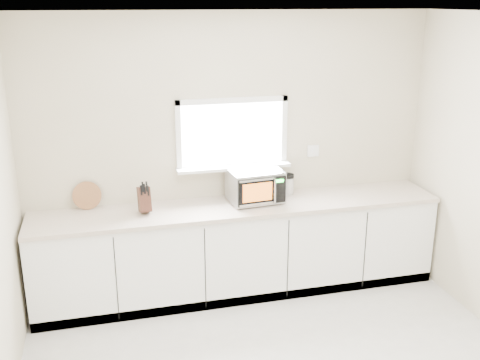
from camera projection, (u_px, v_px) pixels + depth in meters
name	position (u px, v px, depth m)	size (l,w,h in m)	color
back_wall	(232.00, 152.00, 5.50)	(4.00, 0.17, 2.70)	beige
cabinets	(239.00, 250.00, 5.51)	(3.92, 0.60, 0.88)	white
countertop	(240.00, 207.00, 5.36)	(3.92, 0.64, 0.04)	beige
microwave	(255.00, 185.00, 5.39)	(0.52, 0.43, 0.32)	black
knife_block	(144.00, 199.00, 5.12)	(0.12, 0.22, 0.31)	#472619
cutting_board	(87.00, 196.00, 5.21)	(0.26, 0.26, 0.02)	#A2743F
coffee_grinder	(288.00, 184.00, 5.63)	(0.15, 0.15, 0.21)	#B0B3B8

